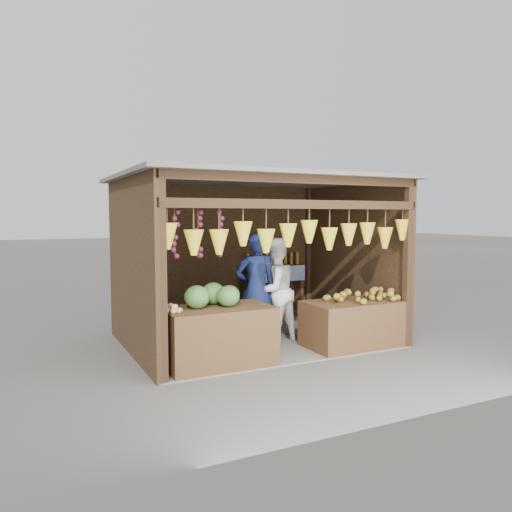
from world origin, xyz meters
The scene contains 12 objects.
ground centered at (0.00, 0.00, 0.00)m, with size 80.00×80.00×0.00m, color #514F49.
stall_structure centered at (-0.03, -0.04, 1.67)m, with size 4.30×3.30×2.66m.
back_shelf centered at (1.05, 1.28, 0.87)m, with size 1.25×0.32×1.32m.
counter_left centered at (-1.07, -1.06, 0.41)m, with size 1.47×0.85×0.81m, color #4D3019.
counter_right centered at (1.25, -1.06, 0.36)m, with size 1.60×0.85×0.72m, color #4D3019.
stool centered at (-1.69, 0.20, 0.14)m, with size 0.30×0.30×0.28m, color black.
man_standing centered at (-0.16, -0.39, 0.90)m, with size 0.65×0.43×1.79m, color #121C46.
woman_standing centered at (0.20, -0.31, 0.85)m, with size 0.83×0.64×1.70m, color white.
vendor_seated centered at (-1.69, 0.20, 0.85)m, with size 0.56×0.36×1.14m, color #523621.
melon_pile centered at (-1.06, -0.97, 0.97)m, with size 1.00×0.50×0.32m, color #1F4D14, non-canonical shape.
tanfruit_pile centered at (-1.73, -1.13, 0.88)m, with size 0.34×0.40×0.13m, color tan, non-canonical shape.
mango_pile centered at (1.31, -1.13, 0.83)m, with size 1.40×0.64×0.22m, color #AE6917, non-canonical shape.
Camera 1 is at (-3.54, -7.27, 2.04)m, focal length 35.00 mm.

